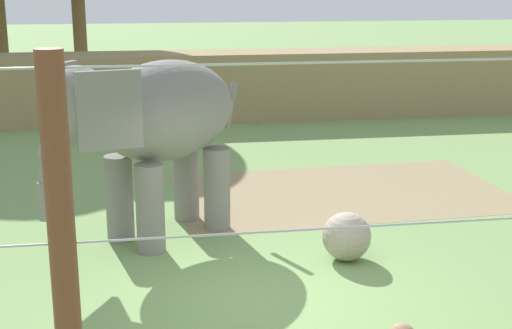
{
  "coord_description": "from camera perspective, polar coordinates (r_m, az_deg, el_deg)",
  "views": [
    {
      "loc": [
        -1.51,
        -8.79,
        4.18
      ],
      "look_at": [
        0.21,
        1.76,
        1.4
      ],
      "focal_mm": 50.8,
      "sensor_mm": 36.0,
      "label": 1
    }
  ],
  "objects": [
    {
      "name": "ground_plane",
      "position": [
        9.85,
        0.43,
        -10.53
      ],
      "size": [
        120.0,
        120.0,
        0.0
      ],
      "primitive_type": "plane",
      "color": "#759956"
    },
    {
      "name": "dirt_patch",
      "position": [
        14.59,
        6.68,
        -2.16
      ],
      "size": [
        6.68,
        4.23,
        0.01
      ],
      "primitive_type": "cube",
      "rotation": [
        0.0,
        0.0,
        0.05
      ],
      "color": "#937F5B",
      "rests_on": "ground"
    },
    {
      "name": "embankment_wall",
      "position": [
        21.84,
        -5.25,
        6.15
      ],
      "size": [
        36.0,
        1.8,
        2.0
      ],
      "primitive_type": "cube",
      "color": "#997F56",
      "rests_on": "ground"
    },
    {
      "name": "elephant",
      "position": [
        11.56,
        -8.19,
        3.37
      ],
      "size": [
        3.5,
        3.12,
        2.97
      ],
      "color": "gray",
      "rests_on": "ground"
    },
    {
      "name": "enrichment_ball",
      "position": [
        11.08,
        7.15,
        -5.64
      ],
      "size": [
        0.74,
        0.74,
        0.74
      ],
      "primitive_type": "sphere",
      "color": "tan",
      "rests_on": "ground"
    },
    {
      "name": "cable_fence",
      "position": [
        6.34,
        4.86,
        -7.22
      ],
      "size": [
        12.76,
        0.23,
        3.65
      ],
      "color": "brown",
      "rests_on": "ground"
    }
  ]
}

